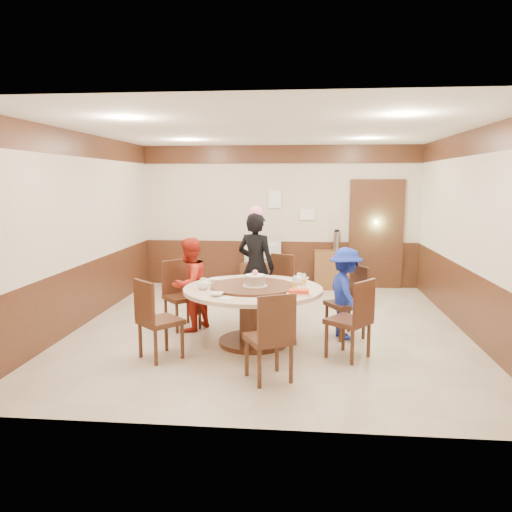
# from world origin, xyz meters

# --- Properties ---
(room) EXTENTS (6.00, 6.04, 2.84)m
(room) POSITION_xyz_m (0.01, 0.01, 1.08)
(room) COLOR #C3B09C
(room) RESTS_ON ground
(banquet_table) EXTENTS (1.79, 1.79, 0.78)m
(banquet_table) POSITION_xyz_m (-0.16, -0.75, 0.53)
(banquet_table) COLOR #442315
(banquet_table) RESTS_ON ground
(chair_0) EXTENTS (0.60, 0.59, 0.97)m
(chair_0) POSITION_xyz_m (1.07, -0.32, 0.30)
(chair_0) COLOR #442315
(chair_0) RESTS_ON ground
(chair_1) EXTENTS (0.59, 0.60, 0.97)m
(chair_1) POSITION_xyz_m (0.07, 0.57, 0.30)
(chair_1) COLOR #442315
(chair_1) RESTS_ON ground
(chair_2) EXTENTS (0.62, 0.62, 0.97)m
(chair_2) POSITION_xyz_m (-1.26, -0.12, 0.30)
(chair_2) COLOR #442315
(chair_2) RESTS_ON ground
(chair_3) EXTENTS (0.62, 0.62, 0.97)m
(chair_3) POSITION_xyz_m (-1.22, -1.39, 0.30)
(chair_3) COLOR #442315
(chair_3) RESTS_ON ground
(chair_4) EXTENTS (0.59, 0.60, 0.97)m
(chair_4) POSITION_xyz_m (0.13, -1.93, 0.30)
(chair_4) COLOR #442315
(chair_4) RESTS_ON ground
(chair_5) EXTENTS (0.62, 0.62, 0.97)m
(chair_5) POSITION_xyz_m (1.04, -1.16, 0.30)
(chair_5) COLOR #442315
(chair_5) RESTS_ON ground
(person_standing) EXTENTS (0.70, 0.59, 1.64)m
(person_standing) POSITION_xyz_m (-0.24, 0.40, 0.82)
(person_standing) COLOR black
(person_standing) RESTS_ON ground
(person_red) EXTENTS (0.73, 0.80, 1.32)m
(person_red) POSITION_xyz_m (-1.12, -0.22, 0.66)
(person_red) COLOR #B52718
(person_red) RESTS_ON ground
(person_blue) EXTENTS (0.64, 0.89, 1.23)m
(person_blue) POSITION_xyz_m (1.05, -0.38, 0.62)
(person_blue) COLOR #182A9A
(person_blue) RESTS_ON ground
(birthday_cake) EXTENTS (0.32, 0.32, 0.21)m
(birthday_cake) POSITION_xyz_m (-0.13, -0.79, 0.85)
(birthday_cake) COLOR white
(birthday_cake) RESTS_ON banquet_table
(teapot_left) EXTENTS (0.17, 0.15, 0.13)m
(teapot_left) POSITION_xyz_m (-0.78, -0.92, 0.81)
(teapot_left) COLOR white
(teapot_left) RESTS_ON banquet_table
(teapot_right) EXTENTS (0.17, 0.15, 0.13)m
(teapot_right) POSITION_xyz_m (0.43, -0.47, 0.81)
(teapot_right) COLOR white
(teapot_right) RESTS_ON banquet_table
(bowl_0) EXTENTS (0.16, 0.16, 0.04)m
(bowl_0) POSITION_xyz_m (-0.72, -0.38, 0.77)
(bowl_0) COLOR white
(bowl_0) RESTS_ON banquet_table
(bowl_1) EXTENTS (0.12, 0.12, 0.04)m
(bowl_1) POSITION_xyz_m (0.22, -1.33, 0.77)
(bowl_1) COLOR white
(bowl_1) RESTS_ON banquet_table
(bowl_2) EXTENTS (0.17, 0.17, 0.04)m
(bowl_2) POSITION_xyz_m (-0.55, -1.26, 0.77)
(bowl_2) COLOR white
(bowl_2) RESTS_ON banquet_table
(bowl_3) EXTENTS (0.13, 0.13, 0.04)m
(bowl_3) POSITION_xyz_m (0.50, -0.93, 0.77)
(bowl_3) COLOR white
(bowl_3) RESTS_ON banquet_table
(saucer_near) EXTENTS (0.18, 0.18, 0.01)m
(saucer_near) POSITION_xyz_m (-0.41, -1.40, 0.76)
(saucer_near) COLOR white
(saucer_near) RESTS_ON banquet_table
(saucer_far) EXTENTS (0.18, 0.18, 0.01)m
(saucer_far) POSITION_xyz_m (0.29, -0.25, 0.76)
(saucer_far) COLOR white
(saucer_far) RESTS_ON banquet_table
(shrimp_platter) EXTENTS (0.30, 0.20, 0.06)m
(shrimp_platter) POSITION_xyz_m (0.43, -1.10, 0.78)
(shrimp_platter) COLOR white
(shrimp_platter) RESTS_ON banquet_table
(bottle_0) EXTENTS (0.06, 0.06, 0.16)m
(bottle_0) POSITION_xyz_m (0.37, -0.83, 0.83)
(bottle_0) COLOR white
(bottle_0) RESTS_ON banquet_table
(bottle_1) EXTENTS (0.06, 0.06, 0.16)m
(bottle_1) POSITION_xyz_m (0.49, -0.66, 0.83)
(bottle_1) COLOR white
(bottle_1) RESTS_ON banquet_table
(tv_stand) EXTENTS (0.85, 0.45, 0.50)m
(tv_stand) POSITION_xyz_m (-0.33, 2.75, 0.25)
(tv_stand) COLOR #442315
(tv_stand) RESTS_ON ground
(television) EXTENTS (0.73, 0.11, 0.42)m
(television) POSITION_xyz_m (-0.33, 2.75, 0.71)
(television) COLOR gray
(television) RESTS_ON tv_stand
(side_cabinet) EXTENTS (0.80, 0.40, 0.75)m
(side_cabinet) POSITION_xyz_m (1.10, 2.78, 0.38)
(side_cabinet) COLOR brown
(side_cabinet) RESTS_ON ground
(thermos) EXTENTS (0.15, 0.15, 0.38)m
(thermos) POSITION_xyz_m (1.13, 2.78, 0.94)
(thermos) COLOR silver
(thermos) RESTS_ON side_cabinet
(notice_left) EXTENTS (0.25, 0.00, 0.35)m
(notice_left) POSITION_xyz_m (-0.10, 2.96, 1.75)
(notice_left) COLOR white
(notice_left) RESTS_ON room
(notice_right) EXTENTS (0.30, 0.00, 0.22)m
(notice_right) POSITION_xyz_m (0.55, 2.96, 1.45)
(notice_right) COLOR white
(notice_right) RESTS_ON room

